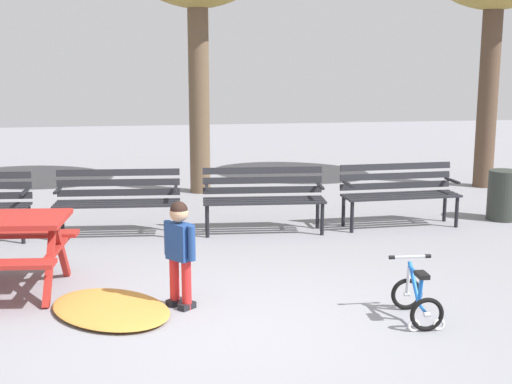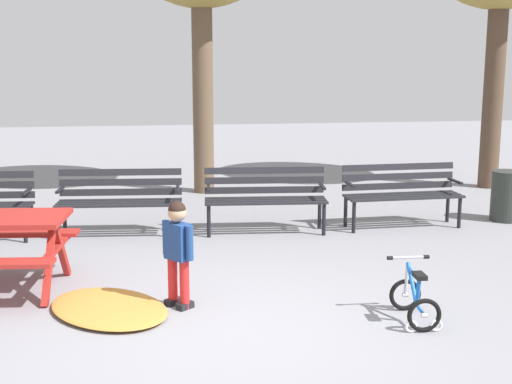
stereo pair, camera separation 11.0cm
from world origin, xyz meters
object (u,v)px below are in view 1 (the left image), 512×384
Objects in this scene: kids_bicycle at (417,299)px; park_bench_far_right at (399,189)px; park_bench_right at (263,194)px; child_standing at (180,246)px; park_bench_left at (118,197)px; trash_bin at (503,195)px.

park_bench_far_right is at bearing 72.48° from kids_bicycle.
park_bench_right is 2.96m from child_standing.
park_bench_far_right is at bearing -1.25° from park_bench_left.
park_bench_right is at bearing -178.83° from park_bench_far_right.
park_bench_right is 1.61× the size of child_standing.
child_standing is at bearing -76.69° from park_bench_left.
park_bench_right is (1.90, -0.12, 0.00)m from park_bench_left.
park_bench_left is 1.01× the size of park_bench_far_right.
kids_bicycle is at bearing -51.89° from park_bench_left.
park_bench_right is at bearing -177.63° from trash_bin.
park_bench_right reaches higher than kids_bicycle.
child_standing reaches higher than park_bench_left.
park_bench_far_right is (1.89, 0.04, 0.00)m from park_bench_right.
kids_bicycle is (2.05, -0.65, -0.39)m from child_standing.
kids_bicycle is at bearing -107.52° from park_bench_far_right.
park_bench_left and park_bench_right have the same top height.
park_bench_left is 3.79m from park_bench_far_right.
trash_bin is (2.68, 3.49, 0.16)m from kids_bicycle.
trash_bin is at bearing 0.25° from park_bench_left.
kids_bicycle is (0.82, -3.35, -0.31)m from park_bench_right.
kids_bicycle is at bearing -76.23° from park_bench_right.
kids_bicycle is (-1.07, -3.39, -0.31)m from park_bench_far_right.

